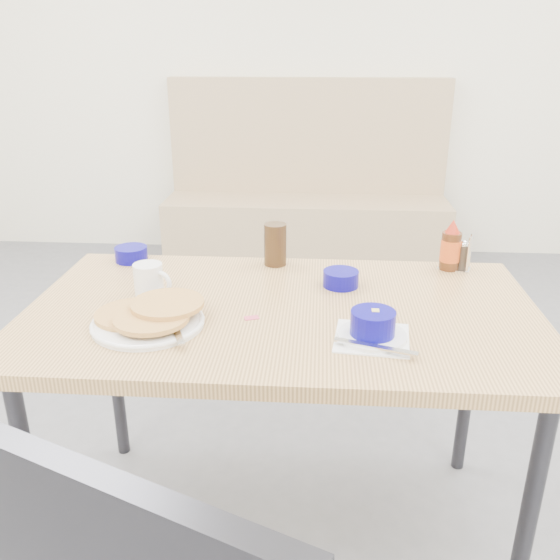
# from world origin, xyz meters

# --- Properties ---
(wall_back) EXTENTS (5.00, 0.06, 2.80)m
(wall_back) POSITION_xyz_m (0.00, 2.97, 1.40)
(wall_back) COLOR white
(wall_back) RESTS_ON ground
(booth_bench) EXTENTS (1.90, 0.56, 1.22)m
(booth_bench) POSITION_xyz_m (0.00, 2.78, 0.35)
(booth_bench) COLOR tan
(booth_bench) RESTS_ON ground
(dining_table) EXTENTS (1.40, 0.80, 0.76)m
(dining_table) POSITION_xyz_m (0.00, 0.25, 0.70)
(dining_table) COLOR tan
(dining_table) RESTS_ON ground
(pancake_plate) EXTENTS (0.29, 0.29, 0.05)m
(pancake_plate) POSITION_xyz_m (-0.33, 0.12, 0.78)
(pancake_plate) COLOR white
(pancake_plate) RESTS_ON dining_table
(coffee_mug) EXTENTS (0.12, 0.08, 0.09)m
(coffee_mug) POSITION_xyz_m (-0.38, 0.31, 0.81)
(coffee_mug) COLOR white
(coffee_mug) RESTS_ON dining_table
(grits_setting) EXTENTS (0.20, 0.21, 0.08)m
(grits_setting) POSITION_xyz_m (0.23, 0.08, 0.79)
(grits_setting) COLOR white
(grits_setting) RESTS_ON dining_table
(creamer_bowl) EXTENTS (0.11, 0.11, 0.05)m
(creamer_bowl) POSITION_xyz_m (-0.52, 0.59, 0.78)
(creamer_bowl) COLOR #09057A
(creamer_bowl) RESTS_ON dining_table
(butter_bowl) EXTENTS (0.11, 0.11, 0.05)m
(butter_bowl) POSITION_xyz_m (0.16, 0.42, 0.78)
(butter_bowl) COLOR #09057A
(butter_bowl) RESTS_ON dining_table
(amber_tumbler) EXTENTS (0.10, 0.10, 0.14)m
(amber_tumbler) POSITION_xyz_m (-0.05, 0.59, 0.83)
(amber_tumbler) COLOR #342110
(amber_tumbler) RESTS_ON dining_table
(condiment_caddy) EXTENTS (0.11, 0.09, 0.12)m
(condiment_caddy) POSITION_xyz_m (0.53, 0.59, 0.80)
(condiment_caddy) COLOR silver
(condiment_caddy) RESTS_ON dining_table
(syrup_bottle) EXTENTS (0.06, 0.06, 0.16)m
(syrup_bottle) POSITION_xyz_m (0.51, 0.59, 0.83)
(syrup_bottle) COLOR #47230F
(syrup_bottle) RESTS_ON dining_table
(sugar_wrapper) EXTENTS (0.04, 0.04, 0.00)m
(sugar_wrapper) POSITION_xyz_m (-0.08, 0.18, 0.76)
(sugar_wrapper) COLOR #CF455E
(sugar_wrapper) RESTS_ON dining_table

